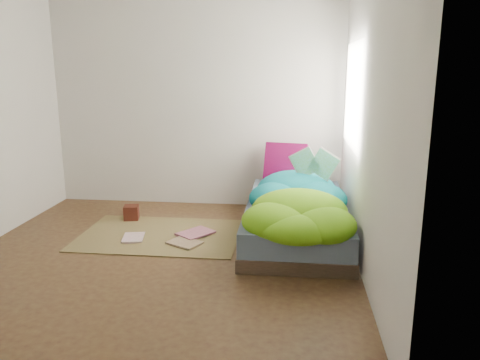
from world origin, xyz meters
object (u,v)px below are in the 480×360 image
(bed, at_px, (296,219))
(floor_book_a, at_px, (123,238))
(open_book, at_px, (315,154))
(pillow_magenta, at_px, (286,165))
(wooden_box, at_px, (131,212))
(floor_book_b, at_px, (187,231))

(bed, xyz_separation_m, floor_book_a, (-1.70, -0.34, -0.15))
(open_book, relative_size, floor_book_a, 1.51)
(pillow_magenta, bearing_deg, wooden_box, -153.66)
(pillow_magenta, distance_m, wooden_box, 1.83)
(pillow_magenta, bearing_deg, floor_book_b, -129.55)
(open_book, distance_m, floor_book_a, 2.09)
(floor_book_b, bearing_deg, floor_book_a, -116.96)
(open_book, distance_m, floor_book_b, 1.52)
(bed, distance_m, wooden_box, 1.84)
(wooden_box, bearing_deg, floor_book_a, -78.59)
(bed, relative_size, floor_book_b, 5.82)
(floor_book_a, height_order, floor_book_b, floor_book_b)
(bed, relative_size, open_book, 4.79)
(open_book, xyz_separation_m, floor_book_a, (-1.87, -0.53, -0.78))
(floor_book_b, bearing_deg, wooden_box, -167.75)
(bed, xyz_separation_m, open_book, (0.17, 0.19, 0.64))
(pillow_magenta, relative_size, floor_book_a, 1.74)
(bed, height_order, floor_book_a, bed)
(wooden_box, xyz_separation_m, floor_book_b, (0.71, -0.35, -0.06))
(open_book, distance_m, wooden_box, 2.12)
(pillow_magenta, distance_m, floor_book_a, 1.99)
(floor_book_a, bearing_deg, bed, 0.14)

